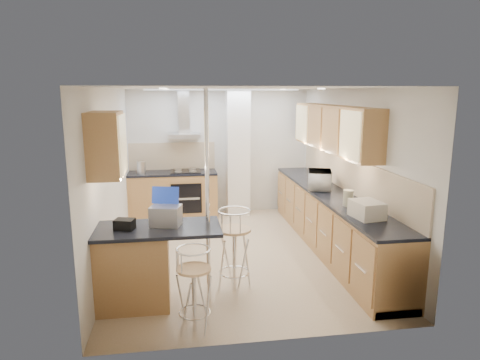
{
  "coord_description": "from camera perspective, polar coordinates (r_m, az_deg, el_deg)",
  "views": [
    {
      "loc": [
        -0.87,
        -6.18,
        2.45
      ],
      "look_at": [
        0.09,
        0.2,
        1.11
      ],
      "focal_mm": 32.0,
      "sensor_mm": 36.0,
      "label": 1
    }
  ],
  "objects": [
    {
      "name": "ground",
      "position": [
        6.71,
        -0.55,
        -9.74
      ],
      "size": [
        4.8,
        4.8,
        0.0
      ],
      "primitive_type": "plane",
      "color": "tan",
      "rests_on": "ground"
    },
    {
      "name": "room_shell",
      "position": [
        6.73,
        1.72,
        3.92
      ],
      "size": [
        3.64,
        4.84,
        2.51
      ],
      "color": "silver",
      "rests_on": "ground"
    },
    {
      "name": "right_counter",
      "position": [
        6.91,
        11.9,
        -5.29
      ],
      "size": [
        0.63,
        4.4,
        0.92
      ],
      "color": "#AE7A45",
      "rests_on": "ground"
    },
    {
      "name": "back_counter",
      "position": [
        8.52,
        -8.89,
        -1.96
      ],
      "size": [
        1.7,
        0.63,
        0.92
      ],
      "color": "#AE7A45",
      "rests_on": "ground"
    },
    {
      "name": "peninsula",
      "position": [
        5.14,
        -10.98,
        -11.16
      ],
      "size": [
        1.47,
        0.72,
        0.94
      ],
      "color": "#AE7A45",
      "rests_on": "ground"
    },
    {
      "name": "microwave",
      "position": [
        6.96,
        10.58,
        0.02
      ],
      "size": [
        0.5,
        0.61,
        0.29
      ],
      "primitive_type": "imported",
      "rotation": [
        0.0,
        0.0,
        1.27
      ],
      "color": "white",
      "rests_on": "right_counter"
    },
    {
      "name": "laptop",
      "position": [
        5.0,
        -9.86,
        -4.7
      ],
      "size": [
        0.39,
        0.33,
        0.23
      ],
      "primitive_type": "cube",
      "rotation": [
        0.0,
        0.0,
        -0.25
      ],
      "color": "gray",
      "rests_on": "peninsula"
    },
    {
      "name": "bag",
      "position": [
        4.97,
        -15.14,
        -5.7
      ],
      "size": [
        0.25,
        0.21,
        0.12
      ],
      "primitive_type": "cube",
      "rotation": [
        0.0,
        0.0,
        -0.27
      ],
      "color": "black",
      "rests_on": "peninsula"
    },
    {
      "name": "bar_stool_near",
      "position": [
        4.55,
        -6.13,
        -14.37
      ],
      "size": [
        0.43,
        0.43,
        0.92
      ],
      "primitive_type": null,
      "rotation": [
        0.0,
        0.0,
        0.16
      ],
      "color": "#DDAA77",
      "rests_on": "ground"
    },
    {
      "name": "bar_stool_end",
      "position": [
        5.36,
        -0.76,
        -9.33
      ],
      "size": [
        0.56,
        0.56,
        1.06
      ],
      "primitive_type": null,
      "rotation": [
        0.0,
        0.0,
        1.2
      ],
      "color": "#DDAA77",
      "rests_on": "ground"
    },
    {
      "name": "jar_a",
      "position": [
        7.9,
        9.68,
        0.95
      ],
      "size": [
        0.16,
        0.16,
        0.16
      ],
      "primitive_type": "cylinder",
      "rotation": [
        0.0,
        0.0,
        -0.37
      ],
      "color": "beige",
      "rests_on": "right_counter"
    },
    {
      "name": "jar_b",
      "position": [
        7.31,
        11.03,
        -0.03
      ],
      "size": [
        0.13,
        0.13,
        0.15
      ],
      "primitive_type": "cylinder",
      "rotation": [
        0.0,
        0.0,
        -0.17
      ],
      "color": "beige",
      "rests_on": "right_counter"
    },
    {
      "name": "jar_c",
      "position": [
        6.02,
        14.23,
        -2.34
      ],
      "size": [
        0.14,
        0.14,
        0.22
      ],
      "primitive_type": "cylinder",
      "rotation": [
        0.0,
        0.0,
        0.02
      ],
      "color": "#BCB796",
      "rests_on": "right_counter"
    },
    {
      "name": "jar_d",
      "position": [
        6.26,
        14.39,
        -2.23
      ],
      "size": [
        0.13,
        0.13,
        0.13
      ],
      "primitive_type": "cylinder",
      "rotation": [
        0.0,
        0.0,
        0.43
      ],
      "color": "white",
      "rests_on": "right_counter"
    },
    {
      "name": "bread_bin",
      "position": [
        5.51,
        16.57,
        -3.79
      ],
      "size": [
        0.37,
        0.44,
        0.21
      ],
      "primitive_type": "cube",
      "rotation": [
        0.0,
        0.0,
        0.14
      ],
      "color": "beige",
      "rests_on": "right_counter"
    },
    {
      "name": "kettle",
      "position": [
        8.35,
        -13.03,
        1.62
      ],
      "size": [
        0.16,
        0.16,
        0.23
      ],
      "primitive_type": "cylinder",
      "color": "silver",
      "rests_on": "back_counter"
    }
  ]
}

